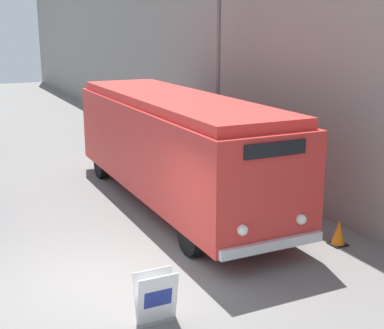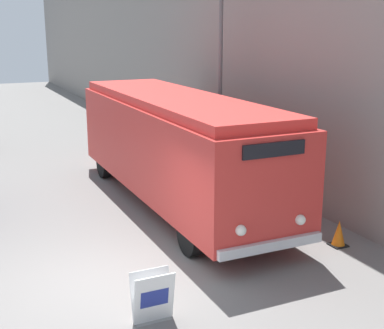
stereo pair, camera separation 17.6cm
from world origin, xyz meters
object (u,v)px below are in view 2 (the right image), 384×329
at_px(vintage_bus, 175,143).
at_px(traffic_cone, 339,233).
at_px(streetlamp, 221,35).
at_px(sign_board, 153,298).

bearing_deg(vintage_bus, traffic_cone, -63.78).
distance_m(vintage_bus, streetlamp, 3.66).
bearing_deg(vintage_bus, streetlamp, 30.56).
height_order(vintage_bus, streetlamp, streetlamp).
height_order(sign_board, streetlamp, streetlamp).
distance_m(sign_board, streetlamp, 9.20).
height_order(streetlamp, traffic_cone, streetlamp).
relative_size(streetlamp, traffic_cone, 11.87).
xyz_separation_m(sign_board, streetlamp, (4.75, 6.71, 4.13)).
xyz_separation_m(sign_board, traffic_cone, (4.91, 1.23, -0.13)).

